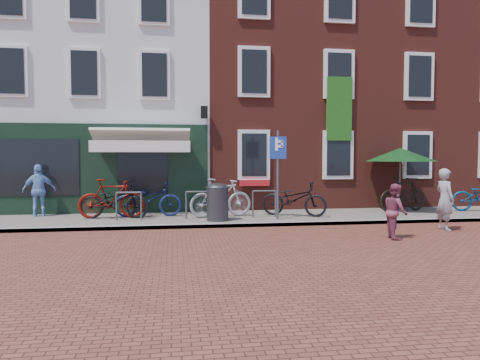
{
  "coord_description": "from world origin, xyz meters",
  "views": [
    {
      "loc": [
        -2.21,
        -11.88,
        1.93
      ],
      "look_at": [
        -0.29,
        0.9,
        1.25
      ],
      "focal_mm": 33.09,
      "sensor_mm": 36.0,
      "label": 1
    }
  ],
  "objects": [
    {
      "name": "building_brick_right",
      "position": [
        8.0,
        7.0,
        5.0
      ],
      "size": [
        6.0,
        8.0,
        10.0
      ],
      "primitive_type": "cube",
      "color": "maroon",
      "rests_on": "ground"
    },
    {
      "name": "bicycle_0",
      "position": [
        -3.96,
        1.63,
        0.63
      ],
      "size": [
        2.06,
        0.83,
        1.06
      ],
      "primitive_type": "imported",
      "rotation": [
        0.0,
        0.0,
        1.51
      ],
      "color": "black",
      "rests_on": "sidewalk"
    },
    {
      "name": "parking_sign",
      "position": [
        0.81,
        0.76,
        1.81
      ],
      "size": [
        0.5,
        0.08,
        2.61
      ],
      "color": "#4C4C4F",
      "rests_on": "sidewalk"
    },
    {
      "name": "ground",
      "position": [
        0.0,
        0.0,
        0.0
      ],
      "size": [
        80.0,
        80.0,
        0.0
      ],
      "primitive_type": "plane",
      "color": "brown"
    },
    {
      "name": "boy",
      "position": [
        2.97,
        -2.17,
        0.65
      ],
      "size": [
        0.59,
        0.7,
        1.31
      ],
      "primitive_type": "imported",
      "rotation": [
        0.0,
        0.0,
        1.41
      ],
      "color": "#82394E",
      "rests_on": "ground"
    },
    {
      "name": "bicycle_2",
      "position": [
        -2.99,
        1.86,
        0.63
      ],
      "size": [
        2.02,
        0.72,
        1.06
      ],
      "primitive_type": "imported",
      "rotation": [
        0.0,
        0.0,
        1.56
      ],
      "color": "#141E4F",
      "rests_on": "sidewalk"
    },
    {
      "name": "litter_bin",
      "position": [
        -0.97,
        0.71,
        0.7
      ],
      "size": [
        0.63,
        0.63,
        1.15
      ],
      "color": "#343537",
      "rests_on": "sidewalk"
    },
    {
      "name": "bicycle_4",
      "position": [
        1.48,
        1.35,
        0.63
      ],
      "size": [
        2.12,
        1.55,
        1.06
      ],
      "primitive_type": "imported",
      "rotation": [
        0.0,
        0.0,
        1.09
      ],
      "color": "black",
      "rests_on": "sidewalk"
    },
    {
      "name": "bicycle_3",
      "position": [
        -0.79,
        1.44,
        0.69
      ],
      "size": [
        2.03,
        0.96,
        1.18
      ],
      "primitive_type": "imported",
      "rotation": [
        0.0,
        0.0,
        1.79
      ],
      "color": "#979799",
      "rests_on": "sidewalk"
    },
    {
      "name": "building_stucco",
      "position": [
        -5.0,
        7.0,
        4.5
      ],
      "size": [
        8.0,
        8.0,
        9.0
      ],
      "primitive_type": "cube",
      "color": "silver",
      "rests_on": "ground"
    },
    {
      "name": "parasol",
      "position": [
        5.32,
        2.0,
        2.09
      ],
      "size": [
        2.39,
        2.39,
        2.23
      ],
      "color": "#4C4C4F",
      "rests_on": "sidewalk"
    },
    {
      "name": "bicycle_1",
      "position": [
        -4.04,
        1.66,
        0.69
      ],
      "size": [
        1.97,
        0.59,
        1.18
      ],
      "primitive_type": "imported",
      "rotation": [
        0.0,
        0.0,
        1.59
      ],
      "color": "#620E07",
      "rests_on": "sidewalk"
    },
    {
      "name": "bicycle_5",
      "position": [
        5.39,
        1.9,
        0.69
      ],
      "size": [
        2.03,
        1.05,
        1.18
      ],
      "primitive_type": "imported",
      "rotation": [
        0.0,
        0.0,
        1.84
      ],
      "color": "black",
      "rests_on": "sidewalk"
    },
    {
      "name": "sidewalk",
      "position": [
        1.0,
        1.5,
        0.05
      ],
      "size": [
        24.0,
        3.0,
        0.1
      ],
      "primitive_type": "cube",
      "color": "slate",
      "rests_on": "ground"
    },
    {
      "name": "building_brick_mid",
      "position": [
        2.0,
        7.0,
        5.0
      ],
      "size": [
        6.0,
        8.0,
        10.0
      ],
      "primitive_type": "cube",
      "color": "maroon",
      "rests_on": "ground"
    },
    {
      "name": "cafe_person",
      "position": [
        -6.32,
        2.46,
        0.9
      ],
      "size": [
        1.01,
        0.62,
        1.61
      ],
      "primitive_type": "imported",
      "rotation": [
        0.0,
        0.0,
        3.41
      ],
      "color": "#7BA5E3",
      "rests_on": "sidewalk"
    },
    {
      "name": "woman",
      "position": [
        4.83,
        -1.25,
        0.82
      ],
      "size": [
        0.44,
        0.63,
        1.63
      ],
      "primitive_type": "imported",
      "rotation": [
        0.0,
        0.0,
        1.66
      ],
      "color": "gray",
      "rests_on": "ground"
    }
  ]
}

